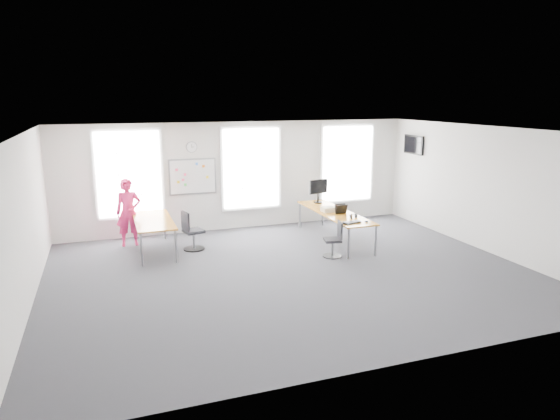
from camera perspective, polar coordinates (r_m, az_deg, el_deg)
name	(u,v)px	position (r m, az deg, el deg)	size (l,w,h in m)	color
floor	(291,273)	(10.72, 1.29, -7.16)	(10.00, 10.00, 0.00)	#2B2A2F
ceiling	(292,131)	(10.10, 1.37, 9.05)	(10.00, 10.00, 0.00)	white
wall_back	(241,176)	(14.05, -4.52, 3.93)	(10.00, 10.00, 0.00)	silver
wall_front	(399,263)	(6.85, 13.42, -5.95)	(10.00, 10.00, 0.00)	silver
wall_left	(23,224)	(9.75, -27.30, -1.45)	(10.00, 10.00, 0.00)	silver
wall_right	(486,189)	(12.93, 22.52, 2.21)	(10.00, 10.00, 0.00)	silver
window_left	(129,174)	(13.53, -16.88, 3.93)	(1.60, 0.06, 2.20)	silver
window_mid	(251,168)	(14.07, -3.32, 4.78)	(1.60, 0.06, 2.20)	silver
window_right	(347,164)	(15.18, 7.66, 5.28)	(1.60, 0.06, 2.20)	silver
desk_right	(334,214)	(12.96, 6.23, -0.41)	(0.83, 3.13, 0.76)	#AC6E1F
desk_left	(153,222)	(12.32, -14.27, -1.37)	(0.87, 2.17, 0.79)	#AC6E1F
chair_right	(335,241)	(11.72, 6.25, -3.59)	(0.45, 0.45, 0.84)	black
chair_left	(191,233)	(12.33, -10.10, -2.60)	(0.53, 0.53, 0.97)	black
person	(129,212)	(12.99, -16.91, -0.26)	(0.62, 0.41, 1.70)	#CD1F59
whiteboard	(193,177)	(13.73, -9.94, 3.78)	(1.20, 0.03, 0.90)	white
wall_clock	(192,147)	(13.63, -10.07, 7.10)	(0.30, 0.30, 0.04)	gray
tv	(414,145)	(15.13, 15.04, 7.22)	(0.06, 0.90, 0.55)	black
keyboard	(352,223)	(11.84, 8.23, -1.44)	(0.47, 0.17, 0.02)	black
mouse	(366,221)	(11.97, 9.84, -1.29)	(0.07, 0.12, 0.04)	black
lens_cap	(352,219)	(12.23, 8.27, -1.01)	(0.07, 0.07, 0.01)	black
headphones	(353,216)	(12.35, 8.37, -0.68)	(0.18, 0.10, 0.10)	black
laptop_sleeve	(341,209)	(12.73, 6.99, 0.11)	(0.30, 0.16, 0.24)	black
paper_stack	(329,209)	(12.94, 5.59, 0.07)	(0.35, 0.26, 0.12)	beige
monitor	(318,189)	(13.92, 4.41, 2.43)	(0.59, 0.24, 0.66)	black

